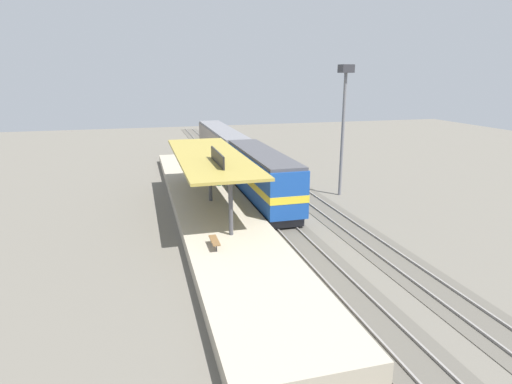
# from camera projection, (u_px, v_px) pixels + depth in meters

# --- Properties ---
(ground_plane) EXTENTS (120.00, 120.00, 0.00)m
(ground_plane) POSITION_uv_depth(u_px,v_px,m) (287.00, 205.00, 37.03)
(ground_plane) COLOR #666056
(track_near) EXTENTS (3.20, 110.00, 0.16)m
(track_near) POSITION_uv_depth(u_px,v_px,m) (265.00, 206.00, 36.52)
(track_near) COLOR #565249
(track_near) RESTS_ON ground
(track_far) EXTENTS (3.20, 110.00, 0.16)m
(track_far) POSITION_uv_depth(u_px,v_px,m) (315.00, 202.00, 37.68)
(track_far) COLOR #565249
(track_far) RESTS_ON ground
(platform) EXTENTS (6.00, 44.00, 0.90)m
(platform) POSITION_uv_depth(u_px,v_px,m) (211.00, 206.00, 35.24)
(platform) COLOR #A89E89
(platform) RESTS_ON ground
(station_canopy) EXTENTS (5.20, 18.00, 4.70)m
(station_canopy) POSITION_uv_depth(u_px,v_px,m) (210.00, 157.00, 34.07)
(station_canopy) COLOR #47474C
(station_canopy) RESTS_ON platform
(platform_bench) EXTENTS (0.44, 1.70, 0.50)m
(platform_bench) POSITION_uv_depth(u_px,v_px,m) (214.00, 241.00, 25.49)
(platform_bench) COLOR #333338
(platform_bench) RESTS_ON platform
(locomotive) EXTENTS (2.93, 14.43, 4.44)m
(locomotive) POSITION_uv_depth(u_px,v_px,m) (262.00, 177.00, 36.74)
(locomotive) COLOR #28282D
(locomotive) RESTS_ON track_near
(passenger_carriage_single) EXTENTS (2.90, 20.00, 4.24)m
(passenger_carriage_single) POSITION_uv_depth(u_px,v_px,m) (222.00, 145.00, 53.51)
(passenger_carriage_single) COLOR #28282D
(passenger_carriage_single) RESTS_ON track_near
(light_mast) EXTENTS (1.10, 1.10, 11.70)m
(light_mast) POSITION_uv_depth(u_px,v_px,m) (344.00, 103.00, 37.88)
(light_mast) COLOR slate
(light_mast) RESTS_ON ground
(person_waiting) EXTENTS (0.34, 0.34, 1.71)m
(person_waiting) POSITION_uv_depth(u_px,v_px,m) (219.00, 176.00, 39.49)
(person_waiting) COLOR #23603D
(person_waiting) RESTS_ON platform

